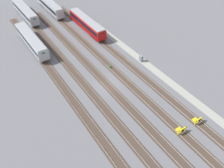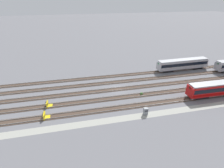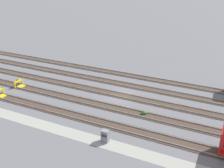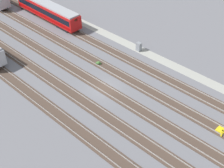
{
  "view_description": "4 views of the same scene",
  "coord_description": "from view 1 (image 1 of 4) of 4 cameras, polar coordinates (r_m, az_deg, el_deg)",
  "views": [
    {
      "loc": [
        -30.14,
        19.16,
        33.6
      ],
      "look_at": [
        -1.66,
        -0.0,
        1.8
      ],
      "focal_mm": 35.0,
      "sensor_mm": 36.0,
      "label": 1
    },
    {
      "loc": [
        -10.72,
        -40.39,
        23.33
      ],
      "look_at": [
        -1.66,
        -0.0,
        1.8
      ],
      "focal_mm": 28.0,
      "sensor_mm": 36.0,
      "label": 2
    },
    {
      "loc": [
        14.88,
        -35.59,
        19.84
      ],
      "look_at": [
        -1.66,
        -0.0,
        1.8
      ],
      "focal_mm": 42.0,
      "sensor_mm": 36.0,
      "label": 3
    },
    {
      "loc": [
        -26.39,
        26.32,
        30.64
      ],
      "look_at": [
        -1.66,
        -0.0,
        1.8
      ],
      "focal_mm": 50.0,
      "sensor_mm": 36.0,
      "label": 4
    }
  ],
  "objects": [
    {
      "name": "ground_plane",
      "position": [
        49.03,
        -1.08,
        -0.45
      ],
      "size": [
        400.0,
        400.0,
        0.0
      ],
      "primitive_type": "plane",
      "color": "slate"
    },
    {
      "name": "service_walkway",
      "position": [
        55.1,
        9.86,
        4.52
      ],
      "size": [
        54.0,
        2.0,
        0.01
      ],
      "primitive_type": "cube",
      "color": "#9E9E93",
      "rests_on": "ground"
    },
    {
      "name": "rail_track_nearest",
      "position": [
        52.95,
        6.73,
        3.15
      ],
      "size": [
        90.0,
        2.23,
        0.21
      ],
      "color": "#47382D",
      "rests_on": "ground"
    },
    {
      "name": "rail_track_near_inner",
      "position": [
        50.83,
        2.97,
        1.44
      ],
      "size": [
        90.0,
        2.24,
        0.21
      ],
      "color": "#47382D",
      "rests_on": "ground"
    },
    {
      "name": "rail_track_middle",
      "position": [
        49.0,
        -1.08,
        -0.41
      ],
      "size": [
        90.0,
        2.24,
        0.21
      ],
      "color": "#47382D",
      "rests_on": "ground"
    },
    {
      "name": "rail_track_far_inner",
      "position": [
        47.49,
        -5.43,
        -2.39
      ],
      "size": [
        90.0,
        2.23,
        0.21
      ],
      "color": "#47382D",
      "rests_on": "ground"
    },
    {
      "name": "rail_track_farthest",
      "position": [
        46.32,
        -10.04,
        -4.47
      ],
      "size": [
        90.0,
        2.23,
        0.21
      ],
      "color": "#47382D",
      "rests_on": "ground"
    },
    {
      "name": "subway_car_front_row_leftmost",
      "position": [
        83.66,
        -15.94,
        19.12
      ],
      "size": [
        18.01,
        2.91,
        3.7
      ],
      "color": "#ADAFB7",
      "rests_on": "ground"
    },
    {
      "name": "subway_car_front_row_left_inner",
      "position": [
        64.22,
        -20.29,
        10.61
      ],
      "size": [
        18.05,
        3.18,
        3.7
      ],
      "color": "#ADAFB7",
      "rests_on": "ground"
    },
    {
      "name": "subway_car_front_row_centre",
      "position": [
        69.14,
        -6.6,
        15.38
      ],
      "size": [
        18.03,
        3.02,
        3.7
      ],
      "color": "#B71414",
      "rests_on": "ground"
    },
    {
      "name": "subway_car_front_row_right_inner",
      "position": [
        81.58,
        -21.69,
        17.17
      ],
      "size": [
        18.05,
        3.14,
        3.7
      ],
      "color": "#ADAFB7",
      "rests_on": "ground"
    },
    {
      "name": "bumper_stop_nearest_track",
      "position": [
        44.88,
        21.42,
        -8.78
      ],
      "size": [
        1.34,
        2.0,
        1.22
      ],
      "color": "yellow",
      "rests_on": "ground"
    },
    {
      "name": "bumper_stop_near_inner_track",
      "position": [
        42.41,
        17.55,
        -11.39
      ],
      "size": [
        1.36,
        2.0,
        1.22
      ],
      "color": "yellow",
      "rests_on": "ground"
    },
    {
      "name": "electrical_cabinet",
      "position": [
        56.16,
        7.63,
        6.66
      ],
      "size": [
        0.9,
        0.73,
        1.6
      ],
      "color": "gray",
      "rests_on": "ground"
    },
    {
      "name": "weed_clump",
      "position": [
        53.91,
        -0.57,
        4.58
      ],
      "size": [
        0.92,
        0.7,
        0.64
      ],
      "color": "#427033",
      "rests_on": "ground"
    }
  ]
}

